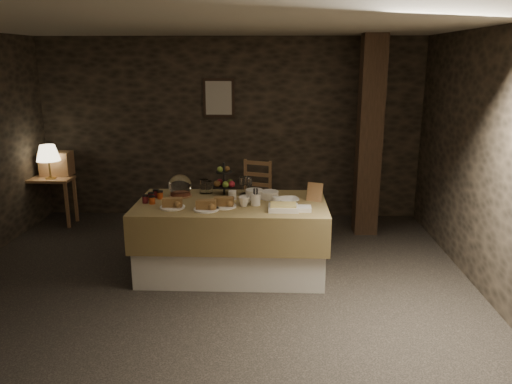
{
  "coord_description": "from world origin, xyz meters",
  "views": [
    {
      "loc": [
        0.65,
        -4.72,
        2.3
      ],
      "look_at": [
        0.46,
        0.2,
        0.97
      ],
      "focal_mm": 35.0,
      "sensor_mm": 36.0,
      "label": 1
    }
  ],
  "objects_px": {
    "console_table": "(50,187)",
    "buffet_table": "(232,232)",
    "table_lamp": "(48,153)",
    "wine_rack": "(56,163)",
    "chair": "(254,198)",
    "fruit_stand": "(225,182)",
    "timber_column": "(369,137)"
  },
  "relations": [
    {
      "from": "buffet_table",
      "to": "timber_column",
      "type": "distance_m",
      "value": 2.35
    },
    {
      "from": "timber_column",
      "to": "fruit_stand",
      "type": "distance_m",
      "value": 2.13
    },
    {
      "from": "buffet_table",
      "to": "fruit_stand",
      "type": "distance_m",
      "value": 0.58
    },
    {
      "from": "table_lamp",
      "to": "fruit_stand",
      "type": "relative_size",
      "value": 1.28
    },
    {
      "from": "buffet_table",
      "to": "timber_column",
      "type": "bearing_deg",
      "value": 39.47
    },
    {
      "from": "fruit_stand",
      "to": "console_table",
      "type": "bearing_deg",
      "value": 154.33
    },
    {
      "from": "buffet_table",
      "to": "table_lamp",
      "type": "distance_m",
      "value": 3.09
    },
    {
      "from": "buffet_table",
      "to": "table_lamp",
      "type": "height_order",
      "value": "table_lamp"
    },
    {
      "from": "buffet_table",
      "to": "chair",
      "type": "height_order",
      "value": "chair"
    },
    {
      "from": "wine_rack",
      "to": "timber_column",
      "type": "xyz_separation_m",
      "value": [
        4.34,
        -0.33,
        0.45
      ]
    },
    {
      "from": "chair",
      "to": "table_lamp",
      "type": "bearing_deg",
      "value": -160.09
    },
    {
      "from": "table_lamp",
      "to": "chair",
      "type": "distance_m",
      "value": 2.89
    },
    {
      "from": "chair",
      "to": "fruit_stand",
      "type": "distance_m",
      "value": 1.42
    },
    {
      "from": "console_table",
      "to": "buffet_table",
      "type": "bearing_deg",
      "value": -29.88
    },
    {
      "from": "table_lamp",
      "to": "chair",
      "type": "height_order",
      "value": "table_lamp"
    },
    {
      "from": "buffet_table",
      "to": "chair",
      "type": "xyz_separation_m",
      "value": [
        0.17,
        1.59,
        -0.05
      ]
    },
    {
      "from": "table_lamp",
      "to": "wine_rack",
      "type": "bearing_deg",
      "value": 90.0
    },
    {
      "from": "buffet_table",
      "to": "wine_rack",
      "type": "height_order",
      "value": "wine_rack"
    },
    {
      "from": "chair",
      "to": "timber_column",
      "type": "distance_m",
      "value": 1.77
    },
    {
      "from": "buffet_table",
      "to": "table_lamp",
      "type": "relative_size",
      "value": 4.28
    },
    {
      "from": "buffet_table",
      "to": "console_table",
      "type": "relative_size",
      "value": 2.99
    },
    {
      "from": "console_table",
      "to": "wine_rack",
      "type": "distance_m",
      "value": 0.35
    },
    {
      "from": "timber_column",
      "to": "fruit_stand",
      "type": "height_order",
      "value": "timber_column"
    },
    {
      "from": "fruit_stand",
      "to": "table_lamp",
      "type": "bearing_deg",
      "value": 154.81
    },
    {
      "from": "console_table",
      "to": "wine_rack",
      "type": "height_order",
      "value": "wine_rack"
    },
    {
      "from": "console_table",
      "to": "fruit_stand",
      "type": "distance_m",
      "value": 2.9
    },
    {
      "from": "fruit_stand",
      "to": "timber_column",
      "type": "bearing_deg",
      "value": 31.37
    },
    {
      "from": "table_lamp",
      "to": "wine_rack",
      "type": "distance_m",
      "value": 0.3
    },
    {
      "from": "wine_rack",
      "to": "timber_column",
      "type": "relative_size",
      "value": 0.16
    },
    {
      "from": "timber_column",
      "to": "fruit_stand",
      "type": "xyz_separation_m",
      "value": [
        -1.79,
        -1.09,
        -0.35
      ]
    },
    {
      "from": "chair",
      "to": "buffet_table",
      "type": "bearing_deg",
      "value": -78.21
    },
    {
      "from": "wine_rack",
      "to": "fruit_stand",
      "type": "bearing_deg",
      "value": -29.29
    }
  ]
}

